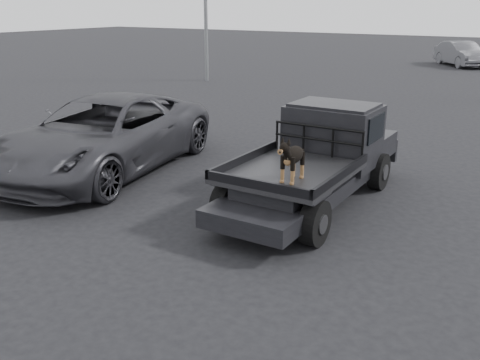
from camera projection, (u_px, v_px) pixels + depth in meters
The scene contains 7 objects.
ground at pixel (214, 238), 8.81m from camera, with size 120.00×120.00×0.00m, color black.
flatbed_ute at pixel (312, 180), 10.22m from camera, with size 2.00×5.40×0.92m, color black, non-canonical shape.
ute_cab at pixel (334, 125), 10.71m from camera, with size 1.72×1.30×0.88m, color black, non-canonical shape.
headache_rack at pixel (318, 141), 10.15m from camera, with size 1.80×0.08×0.55m, color black, non-canonical shape.
dog at pixel (293, 159), 8.66m from camera, with size 0.32×0.60×0.74m, color black, non-canonical shape.
parked_suv at pixel (103, 135), 12.10m from camera, with size 2.80×6.06×1.69m, color #333338.
distant_car_a at pixel (461, 54), 32.53m from camera, with size 1.54×4.43×1.46m, color #4D4D52.
Camera 1 is at (4.60, -6.63, 3.69)m, focal length 40.00 mm.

